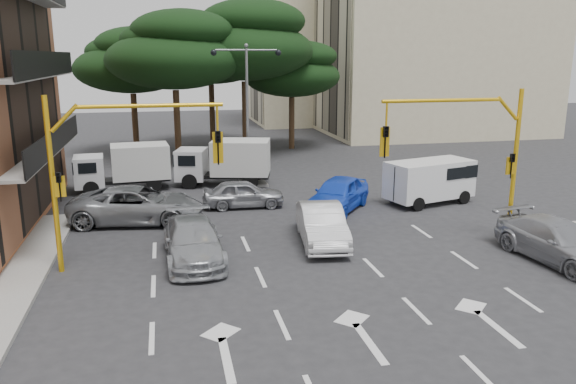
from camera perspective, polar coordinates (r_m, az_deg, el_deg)
The scene contains 21 objects.
ground at distance 19.45m, azimuth 3.06°, elevation -8.14°, with size 120.00×120.00×0.00m, color #28282B.
median_strip at distance 34.49m, azimuth -4.04°, elevation 1.68°, with size 1.40×6.00×0.15m, color gray.
apartment_beige_near at distance 55.32m, azimuth 14.77°, elevation 15.45°, with size 20.20×12.15×18.70m.
apartment_beige_far at distance 63.94m, azimuth 3.86°, elevation 14.66°, with size 16.20×12.15×16.70m.
pine_left_near at distance 39.35m, azimuth -11.43°, elevation 13.97°, with size 9.15×9.15×10.23m.
pine_center at distance 41.78m, azimuth -4.43°, elevation 15.11°, with size 9.98×9.98×11.16m.
pine_left_far at distance 43.39m, azimuth -15.57°, elevation 12.78°, with size 8.32×8.32×9.30m.
pine_right at distance 44.48m, azimuth 0.47°, elevation 12.38°, with size 7.49×7.49×8.37m.
pine_back at distance 46.51m, azimuth -7.83°, elevation 14.02°, with size 9.15×9.15×10.23m.
signal_mast_right at distance 22.88m, azimuth 18.51°, elevation 4.58°, with size 5.79×0.37×6.00m.
signal_mast_left at distance 19.75m, azimuth -17.86°, elevation 3.29°, with size 5.79×0.37×6.00m.
street_lamp_center at distance 33.79m, azimuth -4.20°, elevation 10.60°, with size 4.16×0.36×7.77m.
car_white_hatch at distance 22.13m, azimuth 3.45°, elevation -3.32°, with size 1.62×4.63×1.53m, color silver.
car_blue_compact at distance 26.87m, azimuth 5.11°, elevation -0.20°, with size 1.90×4.71×1.61m, color blue.
car_silver_wagon at distance 20.62m, azimuth -9.60°, elevation -4.91°, with size 2.02×4.97×1.44m, color #9B9EA3.
car_silver_cross_a at distance 25.68m, azimuth -15.06°, elevation -1.28°, with size 2.67×5.80×1.61m, color gray.
car_silver_cross_b at distance 27.45m, azimuth -4.56°, elevation -0.17°, with size 1.59×3.96×1.35m, color #929499.
car_silver_parked at distance 22.38m, azimuth 25.78°, elevation -4.57°, with size 2.08×5.11×1.48m, color #95969C.
van_white at distance 28.91m, azimuth 14.17°, elevation 1.02°, with size 1.99×4.39×2.20m, color white, non-canonical shape.
box_truck_a at distance 32.03m, azimuth -16.37°, elevation 2.37°, with size 2.13×5.08×2.50m, color silver, non-canonical shape.
box_truck_b at distance 32.07m, azimuth -6.51°, elevation 2.96°, with size 2.23×5.32×2.62m, color silver, non-canonical shape.
Camera 1 is at (-4.90, -17.38, 7.22)m, focal length 35.00 mm.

